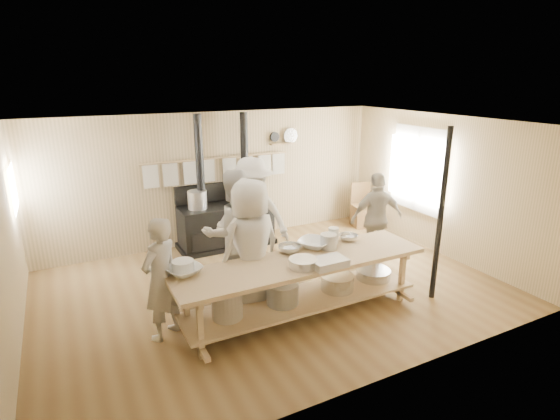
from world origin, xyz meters
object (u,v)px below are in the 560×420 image
Objects in this scene: prep_table at (301,282)px; chair at (362,214)px; cook_left at (233,233)px; cook_by_window at (252,216)px; cook_right at (377,218)px; roasting_pan at (329,262)px; cook_far_left at (161,279)px; stove at (225,220)px; cook_center at (251,247)px.

prep_table is 3.74× the size of chair.
cook_left is at bearing 116.12° from prep_table.
cook_by_window is (0.56, 0.57, 0.02)m from cook_left.
prep_table is 1.34m from cook_left.
cook_right reaches higher than prep_table.
cook_right reaches higher than roasting_pan.
cook_far_left is 4.02m from cook_right.
chair is 2.02× the size of roasting_pan.
stove is 2.93m from cook_right.
cook_center reaches higher than cook_far_left.
cook_by_window is at bearing -4.81° from cook_right.
stove is at bearing 93.72° from roasting_pan.
cook_by_window is at bearing -125.04° from cook_center.
cook_by_window is at bearing -89.66° from stove.
cook_far_left is at bearing 160.90° from roasting_pan.
stove is 3.18m from chair.
cook_center is (0.01, -0.67, 0.00)m from cook_left.
prep_table is 7.57× the size of roasting_pan.
cook_center is (1.27, 0.08, 0.17)m from cook_far_left.
cook_center is 2.75m from cook_right.
cook_left reaches higher than prep_table.
stove reaches higher than cook_center.
chair is (1.02, 1.70, -0.54)m from cook_right.
prep_table is 1.88m from cook_far_left.
stove reaches higher than cook_by_window.
cook_right is at bearing -42.76° from stove.
cook_right is at bearing 23.84° from cook_by_window.
cook_far_left is at bearing 33.03° from cook_left.
cook_center is 4.41m from chair.
chair is at bearing 170.01° from cook_far_left.
cook_left is at bearing 10.57° from cook_right.
cook_left is 4.11m from chair.
prep_table is at bearing 118.54° from cook_left.
cook_right is 2.24m from cook_by_window.
cook_far_left is 5.54m from chair.
cook_right reaches higher than chair.
prep_table is at bearing 123.69° from roasting_pan.
cook_right is (2.14, 1.04, 0.31)m from prep_table.
cook_far_left reaches higher than roasting_pan.
prep_table is 2.22× the size of cook_far_left.
cook_left is at bearing -142.10° from chair.
roasting_pan is at bearing -86.28° from stove.
cook_right is 3.48× the size of roasting_pan.
cook_far_left is at bearing -103.08° from cook_by_window.
cook_left reaches higher than cook_right.
cook_by_window is (1.83, 1.32, 0.18)m from cook_far_left.
stove is 3.38m from roasting_pan.
chair is (3.72, 1.61, -0.69)m from cook_left.
cook_by_window is at bearing -147.32° from chair.
cook_right is (2.14, -1.98, 0.31)m from stove.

